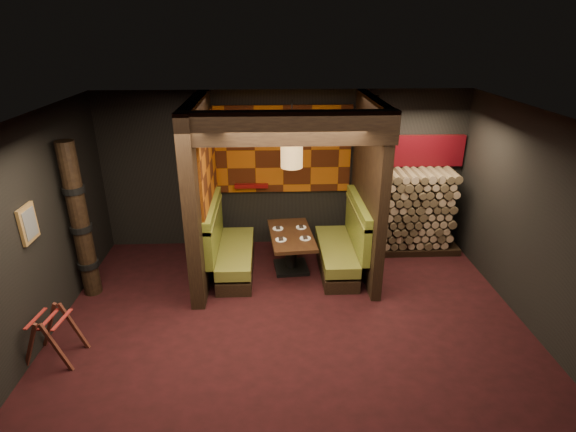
# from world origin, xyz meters

# --- Properties ---
(floor) EXTENTS (6.50, 5.50, 0.02)m
(floor) POSITION_xyz_m (0.00, 0.00, -0.01)
(floor) COLOR black
(floor) RESTS_ON ground
(ceiling) EXTENTS (6.50, 5.50, 0.02)m
(ceiling) POSITION_xyz_m (0.00, 0.00, 2.86)
(ceiling) COLOR black
(ceiling) RESTS_ON ground
(wall_back) EXTENTS (6.50, 0.02, 2.85)m
(wall_back) POSITION_xyz_m (0.00, 2.76, 1.43)
(wall_back) COLOR black
(wall_back) RESTS_ON ground
(wall_front) EXTENTS (6.50, 0.02, 2.85)m
(wall_front) POSITION_xyz_m (0.00, -2.76, 1.43)
(wall_front) COLOR black
(wall_front) RESTS_ON ground
(wall_left) EXTENTS (0.02, 5.50, 2.85)m
(wall_left) POSITION_xyz_m (-3.26, 0.00, 1.43)
(wall_left) COLOR black
(wall_left) RESTS_ON ground
(wall_right) EXTENTS (0.02, 5.50, 2.85)m
(wall_right) POSITION_xyz_m (3.26, 0.00, 1.43)
(wall_right) COLOR black
(wall_right) RESTS_ON ground
(partition_left) EXTENTS (0.20, 2.20, 2.85)m
(partition_left) POSITION_xyz_m (-1.35, 1.65, 1.43)
(partition_left) COLOR black
(partition_left) RESTS_ON floor
(partition_right) EXTENTS (0.15, 2.10, 2.85)m
(partition_right) POSITION_xyz_m (1.30, 1.70, 1.43)
(partition_right) COLOR black
(partition_right) RESTS_ON floor
(header_beam) EXTENTS (2.85, 0.18, 0.44)m
(header_beam) POSITION_xyz_m (-0.02, 0.70, 2.63)
(header_beam) COLOR black
(header_beam) RESTS_ON partition_left
(tapa_back_panel) EXTENTS (2.40, 0.06, 1.55)m
(tapa_back_panel) POSITION_xyz_m (-0.02, 2.71, 1.82)
(tapa_back_panel) COLOR #96440B
(tapa_back_panel) RESTS_ON wall_back
(tapa_side_panel) EXTENTS (0.04, 1.85, 1.45)m
(tapa_side_panel) POSITION_xyz_m (-1.23, 1.82, 1.85)
(tapa_side_panel) COLOR #96440B
(tapa_side_panel) RESTS_ON partition_left
(lacquer_shelf) EXTENTS (0.60, 0.12, 0.07)m
(lacquer_shelf) POSITION_xyz_m (-0.60, 2.65, 1.18)
(lacquer_shelf) COLOR #620909
(lacquer_shelf) RESTS_ON wall_back
(booth_bench_left) EXTENTS (0.68, 1.60, 1.14)m
(booth_bench_left) POSITION_xyz_m (-0.96, 1.65, 0.40)
(booth_bench_left) COLOR black
(booth_bench_left) RESTS_ON floor
(booth_bench_right) EXTENTS (0.68, 1.60, 1.14)m
(booth_bench_right) POSITION_xyz_m (0.93, 1.65, 0.40)
(booth_bench_right) COLOR black
(booth_bench_right) RESTS_ON floor
(dining_table) EXTENTS (0.79, 1.31, 0.67)m
(dining_table) POSITION_xyz_m (0.07, 1.69, 0.43)
(dining_table) COLOR black
(dining_table) RESTS_ON floor
(place_settings) EXTENTS (0.61, 0.64, 0.03)m
(place_settings) POSITION_xyz_m (0.07, 1.69, 0.68)
(place_settings) COLOR white
(place_settings) RESTS_ON dining_table
(pendant_lamp) EXTENTS (0.34, 0.34, 1.03)m
(pendant_lamp) POSITION_xyz_m (0.07, 1.64, 2.05)
(pendant_lamp) COLOR #A07742
(pendant_lamp) RESTS_ON ceiling
(framed_picture) EXTENTS (0.05, 0.36, 0.46)m
(framed_picture) POSITION_xyz_m (-3.22, 0.10, 1.62)
(framed_picture) COLOR olive
(framed_picture) RESTS_ON wall_left
(luggage_rack) EXTENTS (0.69, 0.52, 0.71)m
(luggage_rack) POSITION_xyz_m (-2.97, -0.40, 0.35)
(luggage_rack) COLOR #481F16
(luggage_rack) RESTS_ON floor
(totem_column) EXTENTS (0.31, 0.31, 2.40)m
(totem_column) POSITION_xyz_m (-3.05, 1.10, 1.19)
(totem_column) COLOR black
(totem_column) RESTS_ON floor
(firewood_stack) EXTENTS (1.73, 0.70, 1.50)m
(firewood_stack) POSITION_xyz_m (2.29, 2.35, 0.75)
(firewood_stack) COLOR black
(firewood_stack) RESTS_ON floor
(mosaic_header) EXTENTS (1.83, 0.10, 0.56)m
(mosaic_header) POSITION_xyz_m (2.29, 2.68, 1.78)
(mosaic_header) COLOR maroon
(mosaic_header) RESTS_ON wall_back
(bay_front_post) EXTENTS (0.08, 0.08, 2.85)m
(bay_front_post) POSITION_xyz_m (1.39, 1.96, 1.43)
(bay_front_post) COLOR black
(bay_front_post) RESTS_ON floor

